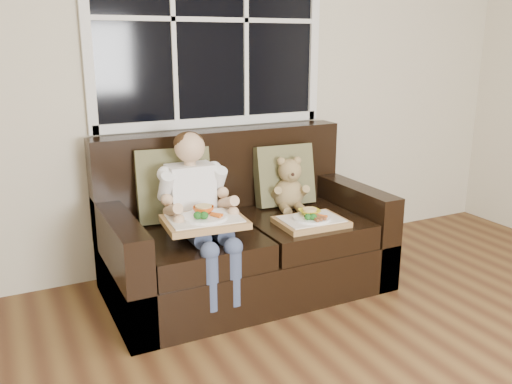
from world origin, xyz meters
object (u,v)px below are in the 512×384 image
child (197,199)px  tray_right (311,220)px  teddy_bear (289,187)px  tray_left (204,220)px  loveseat (242,239)px

child → tray_right: child is taller
teddy_bear → tray_left: (-0.72, -0.33, -0.02)m
loveseat → tray_left: size_ratio=3.68×
loveseat → teddy_bear: loveseat is taller
loveseat → tray_right: size_ratio=4.16×
tray_left → tray_right: tray_left is taller
loveseat → teddy_bear: 0.47m
child → tray_left: child is taller
loveseat → teddy_bear: (0.37, 0.05, 0.28)m
loveseat → child: size_ratio=1.93×
teddy_bear → tray_right: (-0.05, -0.35, -0.11)m
child → tray_right: (0.66, -0.18, -0.17)m
loveseat → tray_left: (-0.35, -0.28, 0.27)m
loveseat → tray_right: (0.32, -0.30, 0.17)m
child → tray_right: bearing=-15.3°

